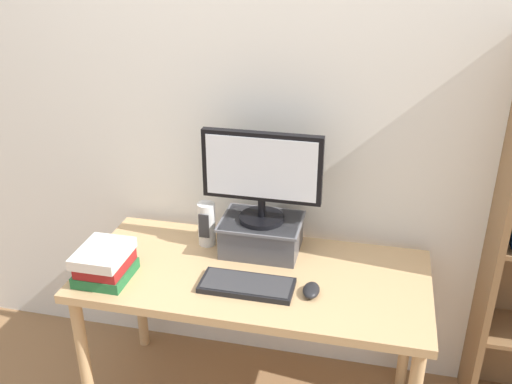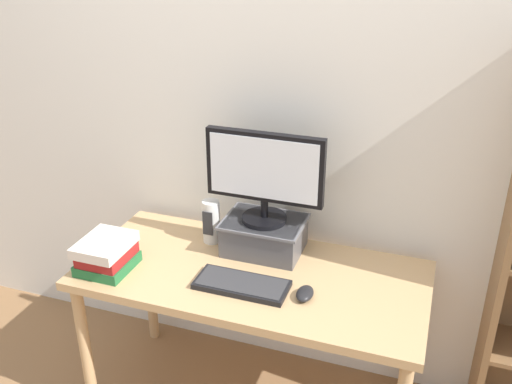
# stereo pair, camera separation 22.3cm
# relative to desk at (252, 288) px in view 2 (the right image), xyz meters

# --- Properties ---
(back_wall) EXTENTS (7.00, 0.08, 2.60)m
(back_wall) POSITION_rel_desk_xyz_m (0.00, 0.42, 0.66)
(back_wall) COLOR silver
(back_wall) RESTS_ON ground_plane
(desk) EXTENTS (1.41, 0.66, 0.72)m
(desk) POSITION_rel_desk_xyz_m (0.00, 0.00, 0.00)
(desk) COLOR tan
(desk) RESTS_ON ground_plane
(riser_box) EXTENTS (0.34, 0.26, 0.14)m
(riser_box) POSITION_rel_desk_xyz_m (-0.01, 0.18, 0.16)
(riser_box) COLOR #515156
(riser_box) RESTS_ON desk
(computer_monitor) EXTENTS (0.50, 0.19, 0.39)m
(computer_monitor) POSITION_rel_desk_xyz_m (-0.01, 0.18, 0.44)
(computer_monitor) COLOR black
(computer_monitor) RESTS_ON riser_box
(keyboard) EXTENTS (0.36, 0.16, 0.02)m
(keyboard) POSITION_rel_desk_xyz_m (-0.00, -0.12, 0.09)
(keyboard) COLOR black
(keyboard) RESTS_ON desk
(computer_mouse) EXTENTS (0.06, 0.10, 0.04)m
(computer_mouse) POSITION_rel_desk_xyz_m (0.25, -0.10, 0.10)
(computer_mouse) COLOR black
(computer_mouse) RESTS_ON desk
(book_stack) EXTENTS (0.20, 0.23, 0.14)m
(book_stack) POSITION_rel_desk_xyz_m (-0.56, -0.17, 0.15)
(book_stack) COLOR #236B38
(book_stack) RESTS_ON desk
(desk_speaker) EXTENTS (0.08, 0.08, 0.20)m
(desk_speaker) POSITION_rel_desk_xyz_m (-0.25, 0.17, 0.18)
(desk_speaker) COLOR silver
(desk_speaker) RESTS_ON desk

